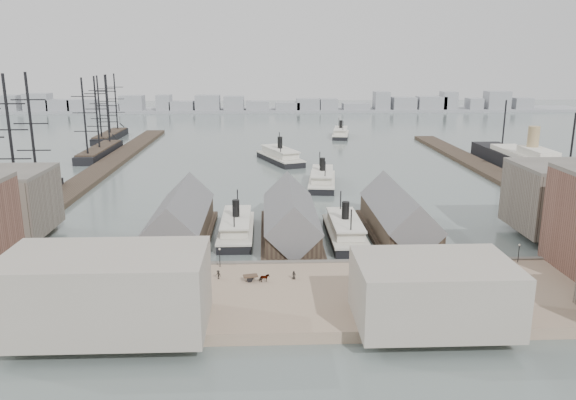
{
  "coord_description": "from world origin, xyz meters",
  "views": [
    {
      "loc": [
        -5.84,
        -111.65,
        42.42
      ],
      "look_at": [
        0.0,
        30.0,
        6.0
      ],
      "focal_mm": 35.0,
      "sensor_mm": 36.0,
      "label": 1
    }
  ],
  "objects_px": {
    "horse_cart_left": "(52,279)",
    "horse_cart_center": "(260,278)",
    "horse_cart_right": "(418,287)",
    "ocean_steamer": "(531,164)",
    "ferry_docked_west": "(236,227)"
  },
  "relations": [
    {
      "from": "ferry_docked_west",
      "to": "horse_cart_left",
      "type": "relative_size",
      "value": 5.98
    },
    {
      "from": "horse_cart_center",
      "to": "ocean_steamer",
      "type": "bearing_deg",
      "value": -55.96
    },
    {
      "from": "ferry_docked_west",
      "to": "ocean_steamer",
      "type": "xyz_separation_m",
      "value": [
        105.0,
        69.23,
        1.56
      ]
    },
    {
      "from": "ferry_docked_west",
      "to": "horse_cart_right",
      "type": "bearing_deg",
      "value": -48.88
    },
    {
      "from": "ocean_steamer",
      "to": "horse_cart_left",
      "type": "distance_m",
      "value": 170.9
    },
    {
      "from": "horse_cart_left",
      "to": "horse_cart_center",
      "type": "distance_m",
      "value": 38.11
    },
    {
      "from": "horse_cart_center",
      "to": "horse_cart_right",
      "type": "height_order",
      "value": "horse_cart_center"
    },
    {
      "from": "ocean_steamer",
      "to": "horse_cart_center",
      "type": "distance_m",
      "value": 142.72
    },
    {
      "from": "horse_cart_left",
      "to": "horse_cart_right",
      "type": "height_order",
      "value": "horse_cart_left"
    },
    {
      "from": "horse_cart_center",
      "to": "horse_cart_right",
      "type": "bearing_deg",
      "value": -112.97
    },
    {
      "from": "ferry_docked_west",
      "to": "ocean_steamer",
      "type": "bearing_deg",
      "value": 33.4
    },
    {
      "from": "ocean_steamer",
      "to": "horse_cart_left",
      "type": "bearing_deg",
      "value": -143.4
    },
    {
      "from": "ocean_steamer",
      "to": "horse_cart_right",
      "type": "xyz_separation_m",
      "value": [
        -71.03,
        -108.15,
        -1.03
      ]
    },
    {
      "from": "horse_cart_left",
      "to": "ferry_docked_west",
      "type": "bearing_deg",
      "value": -5.7
    },
    {
      "from": "horse_cart_center",
      "to": "horse_cart_right",
      "type": "distance_m",
      "value": 28.59
    }
  ]
}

